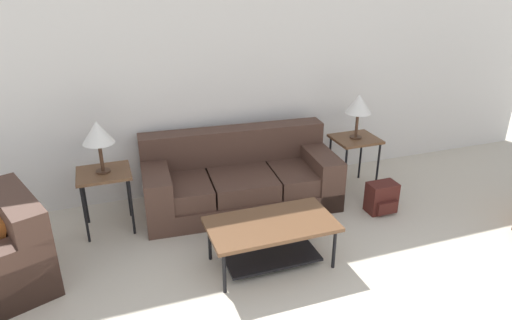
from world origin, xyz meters
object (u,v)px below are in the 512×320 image
side_table_right (355,144)px  backpack (382,198)px  side_table_left (104,179)px  table_lamp_right (359,105)px  couch (240,180)px  table_lamp_left (98,133)px  coffee_table (271,233)px

side_table_right → backpack: 0.76m
side_table_left → backpack: (2.86, -0.64, -0.41)m
table_lamp_right → couch: bearing=177.4°
couch → table_lamp_left: bearing=-177.4°
side_table_left → backpack: 2.96m
backpack → coffee_table: bearing=-162.2°
side_table_right → backpack: size_ratio=1.89×
couch → table_lamp_right: size_ratio=4.14×
couch → backpack: 1.60m
table_lamp_right → backpack: (-0.00, -0.64, -0.89)m
side_table_right → coffee_table: bearing=-143.2°
coffee_table → side_table_left: size_ratio=1.77×
table_lamp_left → backpack: bearing=-12.6°
coffee_table → side_table_right: size_ratio=1.77×
couch → backpack: bearing=-26.4°
backpack → side_table_right: bearing=89.6°
backpack → side_table_left: bearing=167.4°
side_table_right → side_table_left: bearing=180.0°
couch → table_lamp_right: 1.62m
side_table_right → table_lamp_left: bearing=-180.0°
side_table_left → table_lamp_right: table_lamp_right is taller
couch → table_lamp_left: (-1.44, -0.07, 0.76)m
side_table_left → side_table_right: bearing=0.0°
table_lamp_left → table_lamp_right: bearing=0.0°
table_lamp_left → side_table_right: bearing=0.0°
side_table_right → backpack: bearing=-90.4°
coffee_table → backpack: size_ratio=3.34×
couch → backpack: couch is taller
coffee_table → table_lamp_left: size_ratio=2.16×
table_lamp_left → backpack: 3.06m
coffee_table → table_lamp_left: table_lamp_left is taller
couch → coffee_table: couch is taller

